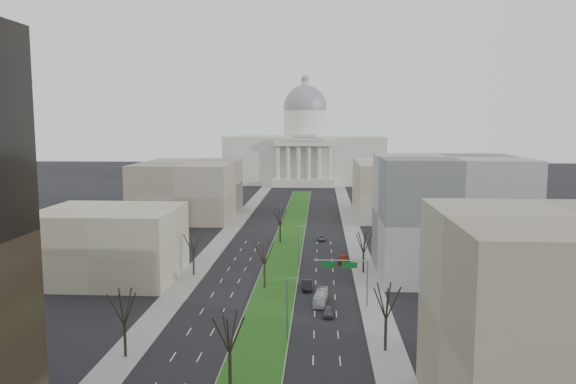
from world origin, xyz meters
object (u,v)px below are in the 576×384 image
at_px(car_grey_near, 329,312).
at_px(car_red, 344,259).
at_px(car_black, 307,285).
at_px(car_grey_far, 322,238).
at_px(box_van, 321,297).

distance_m(car_grey_near, car_red, 35.43).
relative_size(car_black, car_grey_far, 1.15).
relative_size(car_grey_near, box_van, 0.55).
distance_m(car_grey_near, box_van, 6.44).
bearing_deg(car_grey_near, car_black, 108.27).
bearing_deg(car_red, car_black, -106.97).
xyz_separation_m(car_black, car_grey_far, (2.83, 43.90, -0.23)).
relative_size(car_red, box_van, 0.70).
bearing_deg(car_grey_near, car_red, 86.94).
bearing_deg(car_grey_near, car_grey_far, 94.07).
xyz_separation_m(car_grey_near, car_black, (-3.88, 14.23, 0.12)).
relative_size(car_black, box_van, 0.66).
distance_m(car_red, car_grey_far, 23.41).
height_order(car_grey_near, car_red, car_red).
bearing_deg(car_red, car_grey_far, 104.87).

